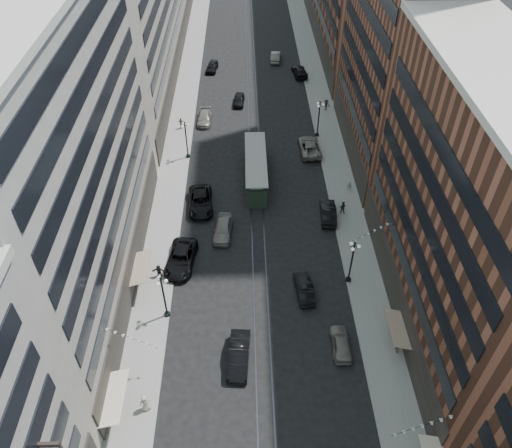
{
  "coord_description": "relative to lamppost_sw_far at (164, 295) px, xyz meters",
  "views": [
    {
      "loc": [
        -1.3,
        -2.29,
        39.51
      ],
      "look_at": [
        -0.33,
        35.66,
        5.0
      ],
      "focal_mm": 35.0,
      "sensor_mm": 36.0,
      "label": 1
    }
  ],
  "objects": [
    {
      "name": "sidewalk_east",
      "position": [
        20.2,
        42.0,
        -3.02
      ],
      "size": [
        4.0,
        180.0,
        0.15
      ],
      "primitive_type": "cube",
      "color": "gray",
      "rests_on": "ground"
    },
    {
      "name": "car_5",
      "position": [
        7.0,
        -5.18,
        -2.24
      ],
      "size": [
        2.19,
        5.31,
        1.71
      ],
      "primitive_type": "imported",
      "rotation": [
        0.0,
        0.0,
        -0.07
      ],
      "color": "black",
      "rests_on": "ground"
    },
    {
      "name": "car_extra_1",
      "position": [
        13.63,
        2.53,
        -2.35
      ],
      "size": [
        1.96,
        4.64,
        1.49
      ],
      "primitive_type": "imported",
      "rotation": [
        0.0,
        0.0,
        3.23
      ],
      "color": "black",
      "rests_on": "ground"
    },
    {
      "name": "pedestrian_1",
      "position": [
        -0.69,
        -9.68,
        -2.0
      ],
      "size": [
        1.05,
        0.8,
        1.89
      ],
      "primitive_type": "imported",
      "rotation": [
        0.0,
        0.0,
        3.51
      ],
      "color": "#B1A692",
      "rests_on": "sidewalk_west"
    },
    {
      "name": "car_12",
      "position": [
        17.6,
        51.71,
        -2.32
      ],
      "size": [
        2.78,
        5.56,
        1.55
      ],
      "primitive_type": "imported",
      "rotation": [
        0.0,
        0.0,
        3.26
      ],
      "color": "black",
      "rests_on": "ground"
    },
    {
      "name": "lamppost_sw_far",
      "position": [
        0.0,
        0.0,
        0.0
      ],
      "size": [
        1.03,
        1.14,
        5.52
      ],
      "color": "black",
      "rests_on": "sidewalk_west"
    },
    {
      "name": "ground",
      "position": [
        9.2,
        32.0,
        -3.1
      ],
      "size": [
        220.0,
        220.0,
        0.0
      ],
      "primitive_type": "plane",
      "color": "black",
      "rests_on": "ground"
    },
    {
      "name": "pedestrian_4",
      "position": [
        21.43,
        -4.7,
        -2.05
      ],
      "size": [
        0.69,
        1.13,
        1.79
      ],
      "primitive_type": "imported",
      "rotation": [
        0.0,
        0.0,
        1.79
      ],
      "color": "#A29586",
      "rests_on": "sidewalk_east"
    },
    {
      "name": "lamppost_se_mid",
      "position": [
        18.4,
        32.0,
        0.0
      ],
      "size": [
        1.03,
        1.14,
        5.52
      ],
      "color": "black",
      "rests_on": "sidewalk_east"
    },
    {
      "name": "pedestrian_5",
      "position": [
        -1.35,
        5.13,
        -2.18
      ],
      "size": [
        1.45,
        0.54,
        1.53
      ],
      "primitive_type": "imported",
      "rotation": [
        0.0,
        0.0,
        -0.09
      ],
      "color": "black",
      "rests_on": "sidewalk_west"
    },
    {
      "name": "streetcar",
      "position": [
        9.2,
        21.88,
        -1.54
      ],
      "size": [
        2.69,
        12.16,
        3.36
      ],
      "color": "#213425",
      "rests_on": "ground"
    },
    {
      "name": "pedestrian_9",
      "position": [
        20.61,
        39.32,
        -2.07
      ],
      "size": [
        1.21,
        0.68,
        1.76
      ],
      "primitive_type": "imported",
      "rotation": [
        0.0,
        0.0,
        -0.19
      ],
      "color": "black",
      "rests_on": "sidewalk_east"
    },
    {
      "name": "sidewalk_west",
      "position": [
        -1.8,
        42.0,
        -3.02
      ],
      "size": [
        4.0,
        180.0,
        0.15
      ],
      "primitive_type": "cube",
      "color": "gray",
      "rests_on": "ground"
    },
    {
      "name": "building_east_mid",
      "position": [
        26.2,
        -0.0,
        8.9
      ],
      "size": [
        8.0,
        30.0,
        24.0
      ],
      "primitive_type": "cube",
      "color": "brown",
      "rests_on": "ground"
    },
    {
      "name": "car_11",
      "position": [
        16.85,
        28.09,
        -2.27
      ],
      "size": [
        2.97,
        6.03,
        1.65
      ],
      "primitive_type": "imported",
      "rotation": [
        0.0,
        0.0,
        3.18
      ],
      "color": "gray",
      "rests_on": "ground"
    },
    {
      "name": "pedestrian_2",
      "position": [
        -3.3,
        5.48,
        -2.0
      ],
      "size": [
        1.04,
        0.81,
        1.88
      ],
      "primitive_type": "imported",
      "rotation": [
        0.0,
        0.0,
        0.39
      ],
      "color": "black",
      "rests_on": "sidewalk_west"
    },
    {
      "name": "car_4",
      "position": [
        16.35,
        -4.05,
        -2.38
      ],
      "size": [
        1.71,
        4.23,
        1.44
      ],
      "primitive_type": "imported",
      "rotation": [
        0.0,
        0.0,
        3.14
      ],
      "color": "slate",
      "rests_on": "ground"
    },
    {
      "name": "car_13",
      "position": [
        7.0,
        41.91,
        -2.39
      ],
      "size": [
        1.99,
        4.24,
        1.4
      ],
      "primitive_type": "imported",
      "rotation": [
        0.0,
        0.0,
        -0.08
      ],
      "color": "black",
      "rests_on": "ground"
    },
    {
      "name": "pedestrian_6",
      "position": [
        -1.52,
        34.54,
        -2.1
      ],
      "size": [
        1.02,
        0.5,
        1.7
      ],
      "primitive_type": "imported",
      "rotation": [
        0.0,
        0.0,
        3.09
      ],
      "color": "gray",
      "rests_on": "sidewalk_west"
    },
    {
      "name": "building_west_mid",
      "position": [
        -7.8,
        5.0,
        10.9
      ],
      "size": [
        8.0,
        36.0,
        28.0
      ],
      "primitive_type": "cube",
      "color": "#A69F93",
      "rests_on": "ground"
    },
    {
      "name": "pedestrian_8",
      "position": [
        20.92,
        19.2,
        -2.2
      ],
      "size": [
        0.57,
        0.4,
        1.5
      ],
      "primitive_type": "imported",
      "rotation": [
        0.0,
        0.0,
        3.21
      ],
      "color": "#AAA18D",
      "rests_on": "sidewalk_east"
    },
    {
      "name": "car_10",
      "position": [
        17.6,
        14.1,
        -2.29
      ],
      "size": [
        2.01,
        5.0,
        1.61
      ],
      "primitive_type": "imported",
      "rotation": [
        0.0,
        0.0,
        3.08
      ],
      "color": "black",
      "rests_on": "ground"
    },
    {
      "name": "rail_west",
      "position": [
        8.5,
        42.0,
        -3.09
      ],
      "size": [
        0.12,
        180.0,
        0.02
      ],
      "primitive_type": "cube",
      "color": "#2D2D33",
      "rests_on": "ground"
    },
    {
      "name": "car_9",
      "position": [
        2.23,
        54.09,
        -2.35
      ],
      "size": [
        2.36,
        4.61,
        1.5
      ],
      "primitive_type": "imported",
      "rotation": [
        0.0,
        0.0,
        -0.14
      ],
      "color": "black",
      "rests_on": "ground"
    },
    {
      "name": "car_2",
      "position": [
        0.8,
        6.92,
        -2.25
      ],
      "size": [
        3.49,
        6.38,
        1.7
      ],
      "primitive_type": "imported",
      "rotation": [
        0.0,
        0.0,
        -0.12
      ],
      "color": "black",
      "rests_on": "ground"
    },
    {
      "name": "lamppost_se_far",
      "position": [
        18.4,
        4.0,
        0.0
      ],
      "size": [
        1.03,
        1.14,
        5.52
      ],
      "color": "black",
      "rests_on": "sidewalk_east"
    },
    {
      "name": "car_8",
      "position": [
        1.78,
        36.46,
        -2.39
      ],
      "size": [
        2.06,
        4.91,
        1.42
      ],
      "primitive_type": "imported",
      "rotation": [
        0.0,
        0.0,
        -0.02
      ],
      "color": "slate",
      "rests_on": "ground"
    },
    {
      "name": "lamppost_sw_mid",
      "position": [
        0.0,
        27.0,
        0.0
      ],
      "size": [
        1.03,
        1.14,
        5.52
      ],
      "color": "black",
      "rests_on": "sidewalk_west"
    },
    {
      "name": "car_extra_0",
      "position": [
        5.19,
        11.53,
        -2.24
      ],
      "size": [
        2.41,
        5.17,
        1.71
      ],
      "primitive_type": "imported",
      "rotation": [
        0.0,
        0.0,
        -0.08
      ],
      "color": "slate",
      "rests_on": "ground"
    },
    {
      "name": "rail_east",
      "position": [
        9.9,
        42.0,
        -3.09
      ],
      "size": [
        0.12,
        180.0,
        0.02
      ],
      "primitive_type": "cube",
      "color": "#2D2D33",
      "rests_on": "ground"
    },
    {
      "name": "pedestrian_7",
      "position": [
        19.38,
        14.8,
        -2.12
      ],
      "size": [
        0.9,
        0.66,
        1.66
      ],
      "primitive_type": "imported",
      "rotation": [
        0.0,
        0.0,
        2.85
      ],
      "color": "black",
      "rests_on": "sidewalk_east"
    },
    {
      "name": "car_7",
      "position": [
        2.36,
        16.47,
        -2.24
      ],
      "size": [
        3.33,
        6.39,
        1.72
      ],
      "primitive_type": "imported",
      "rotation": [
        0.0,
        0.0,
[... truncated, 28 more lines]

